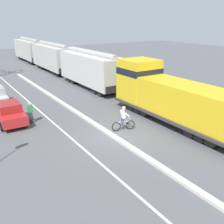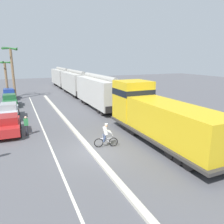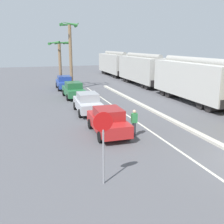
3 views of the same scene
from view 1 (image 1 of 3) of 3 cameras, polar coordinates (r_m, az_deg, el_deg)
The scene contains 10 objects.
ground_plane at distance 17.47m, azimuth 0.01°, elevation -5.34°, with size 120.00×120.00×0.00m, color #56565B.
median_curb at distance 22.36m, azimuth -8.36°, elevation 0.35°, with size 0.36×36.00×0.16m, color beige.
lane_stripe at distance 21.57m, azimuth -14.14°, elevation -0.98°, with size 0.14×36.00×0.01m, color silver.
locomotive at distance 20.22m, azimuth 12.13°, elevation 3.15°, with size 3.10×11.61×4.20m.
hopper_car_lead at distance 29.75m, azimuth -4.59°, elevation 9.28°, with size 2.90×10.60×4.18m.
hopper_car_middle at distance 40.22m, azimuth -12.67°, elevation 11.57°, with size 2.90×10.60×4.18m.
hopper_car_trailing at distance 51.19m, azimuth -17.40°, elevation 12.79°, with size 2.90×10.60×4.18m.
parked_car_red at distance 20.85m, azimuth -21.43°, elevation -0.12°, with size 1.89×4.23×1.62m.
cyclist at distance 18.13m, azimuth 2.44°, elevation -1.60°, with size 1.67×0.58×1.71m.
pedestrian_by_cars at distance 20.27m, azimuth -17.28°, elevation -0.08°, with size 0.34×0.22×1.62m.
Camera 1 is at (-8.59, -13.31, 7.36)m, focal length 42.00 mm.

